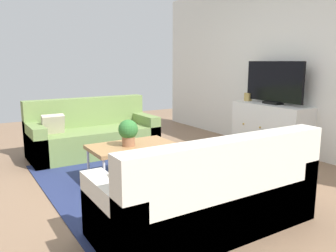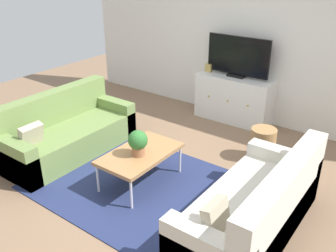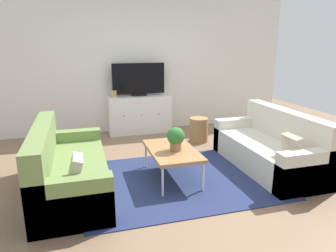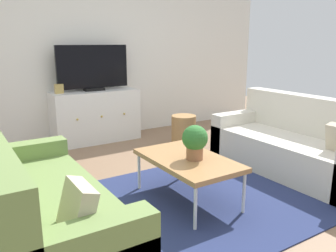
% 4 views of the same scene
% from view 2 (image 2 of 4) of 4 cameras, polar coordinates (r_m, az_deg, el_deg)
% --- Properties ---
extents(ground_plane, '(10.00, 10.00, 0.00)m').
position_cam_2_polar(ground_plane, '(4.63, -2.78, -8.48)').
color(ground_plane, '#84664C').
extents(wall_back, '(6.40, 0.12, 2.70)m').
position_cam_2_polar(wall_back, '(6.16, 12.44, 13.24)').
color(wall_back, silver).
rests_on(wall_back, ground_plane).
extents(area_rug, '(2.50, 1.90, 0.01)m').
position_cam_2_polar(area_rug, '(4.53, -3.98, -9.25)').
color(area_rug, navy).
rests_on(area_rug, ground_plane).
extents(couch_left_side, '(0.81, 1.87, 0.84)m').
position_cam_2_polar(couch_left_side, '(5.35, -15.62, -1.13)').
color(couch_left_side, olive).
rests_on(couch_left_side, ground_plane).
extents(couch_right_side, '(0.81, 1.87, 0.84)m').
position_cam_2_polar(couch_right_side, '(3.80, 13.60, -12.62)').
color(couch_right_side, beige).
rests_on(couch_right_side, ground_plane).
extents(coffee_table, '(0.60, 1.01, 0.42)m').
position_cam_2_polar(coffee_table, '(4.42, -4.30, -4.39)').
color(coffee_table, '#A37547').
rests_on(coffee_table, ground_plane).
extents(potted_plant, '(0.23, 0.23, 0.31)m').
position_cam_2_polar(potted_plant, '(4.26, -4.65, -2.45)').
color(potted_plant, '#936042').
rests_on(potted_plant, coffee_table).
extents(tv_console, '(1.25, 0.47, 0.75)m').
position_cam_2_polar(tv_console, '(6.20, 10.12, 4.13)').
color(tv_console, white).
rests_on(tv_console, ground_plane).
extents(flat_screen_tv, '(1.04, 0.16, 0.64)m').
position_cam_2_polar(flat_screen_tv, '(6.01, 10.72, 10.41)').
color(flat_screen_tv, black).
rests_on(flat_screen_tv, tv_console).
extents(mantel_clock, '(0.11, 0.07, 0.13)m').
position_cam_2_polar(mantel_clock, '(6.29, 6.29, 8.90)').
color(mantel_clock, tan).
rests_on(mantel_clock, tv_console).
extents(wicker_basket, '(0.34, 0.34, 0.45)m').
position_cam_2_polar(wicker_basket, '(5.15, 14.34, -2.71)').
color(wicker_basket, '#9E7547').
rests_on(wicker_basket, ground_plane).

